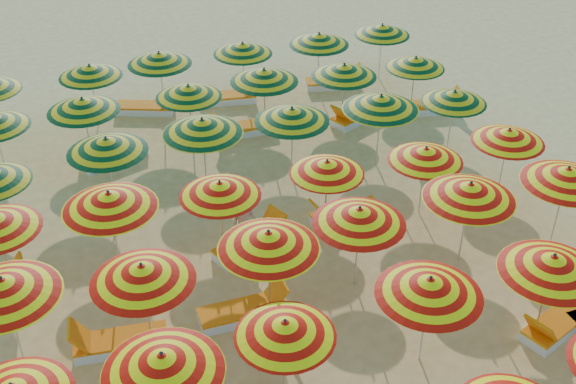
# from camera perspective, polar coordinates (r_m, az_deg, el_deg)

# --- Properties ---
(ground) EXTENTS (120.00, 120.00, 0.00)m
(ground) POSITION_cam_1_polar(r_m,az_deg,el_deg) (15.44, 0.60, -5.92)
(ground) COLOR #F1BF6B
(ground) RESTS_ON ground
(umbrella_13) EXTENTS (1.90, 1.90, 2.00)m
(umbrella_13) POSITION_cam_1_polar(r_m,az_deg,el_deg) (11.20, -9.89, -13.17)
(umbrella_13) COLOR silver
(umbrella_13) RESTS_ON ground
(umbrella_14) EXTENTS (2.10, 2.10, 1.79)m
(umbrella_14) POSITION_cam_1_polar(r_m,az_deg,el_deg) (11.82, -0.23, -10.76)
(umbrella_14) COLOR silver
(umbrella_14) RESTS_ON ground
(umbrella_15) EXTENTS (2.38, 2.38, 1.98)m
(umbrella_15) POSITION_cam_1_polar(r_m,az_deg,el_deg) (12.54, 11.13, -7.34)
(umbrella_15) COLOR silver
(umbrella_15) RESTS_ON ground
(umbrella_16) EXTENTS (2.00, 2.00, 2.01)m
(umbrella_16) POSITION_cam_1_polar(r_m,az_deg,el_deg) (13.55, 20.18, -5.36)
(umbrella_16) COLOR silver
(umbrella_16) RESTS_ON ground
(umbrella_18) EXTENTS (2.53, 2.53, 2.05)m
(umbrella_18) POSITION_cam_1_polar(r_m,az_deg,el_deg) (13.10, -21.59, -7.02)
(umbrella_18) COLOR silver
(umbrella_18) RESTS_ON ground
(umbrella_19) EXTENTS (1.99, 1.99, 1.98)m
(umbrella_19) POSITION_cam_1_polar(r_m,az_deg,el_deg) (12.82, -11.45, -6.31)
(umbrella_19) COLOR silver
(umbrella_19) RESTS_ON ground
(umbrella_20) EXTENTS (2.01, 2.01, 2.04)m
(umbrella_20) POSITION_cam_1_polar(r_m,az_deg,el_deg) (13.22, -1.55, -3.83)
(umbrella_20) COLOR silver
(umbrella_20) RESTS_ON ground
(umbrella_21) EXTENTS (2.20, 2.20, 1.96)m
(umbrella_21) POSITION_cam_1_polar(r_m,az_deg,el_deg) (14.01, 5.66, -1.90)
(umbrella_21) COLOR silver
(umbrella_21) RESTS_ON ground
(umbrella_22) EXTENTS (2.46, 2.46, 2.03)m
(umbrella_22) POSITION_cam_1_polar(r_m,az_deg,el_deg) (15.01, 14.18, 0.07)
(umbrella_22) COLOR silver
(umbrella_22) RESTS_ON ground
(umbrella_23) EXTENTS (2.46, 2.46, 2.01)m
(umbrella_23) POSITION_cam_1_polar(r_m,az_deg,el_deg) (16.17, 21.20, 1.22)
(umbrella_23) COLOR silver
(umbrella_23) RESTS_ON ground
(umbrella_25) EXTENTS (2.35, 2.35, 2.04)m
(umbrella_25) POSITION_cam_1_polar(r_m,az_deg,el_deg) (14.69, -13.94, -0.66)
(umbrella_25) COLOR silver
(umbrella_25) RESTS_ON ground
(umbrella_26) EXTENTS (2.14, 2.14, 1.83)m
(umbrella_26) POSITION_cam_1_polar(r_m,az_deg,el_deg) (15.00, -5.40, 0.24)
(umbrella_26) COLOR silver
(umbrella_26) RESTS_ON ground
(umbrella_27) EXTENTS (2.08, 2.08, 1.77)m
(umbrella_27) POSITION_cam_1_polar(r_m,az_deg,el_deg) (15.78, 3.10, 1.96)
(umbrella_27) COLOR silver
(umbrella_27) RESTS_ON ground
(umbrella_28) EXTENTS (2.12, 2.12, 1.81)m
(umbrella_28) POSITION_cam_1_polar(r_m,az_deg,el_deg) (16.45, 10.83, 2.94)
(umbrella_28) COLOR silver
(umbrella_28) RESTS_ON ground
(umbrella_29) EXTENTS (2.17, 2.17, 1.82)m
(umbrella_29) POSITION_cam_1_polar(r_m,az_deg,el_deg) (17.64, 17.03, 4.27)
(umbrella_29) COLOR silver
(umbrella_29) RESTS_ON ground
(umbrella_31) EXTENTS (2.39, 2.39, 1.95)m
(umbrella_31) POSITION_cam_1_polar(r_m,az_deg,el_deg) (16.76, -14.14, 3.61)
(umbrella_31) COLOR silver
(umbrella_31) RESTS_ON ground
(umbrella_32) EXTENTS (2.12, 2.12, 2.03)m
(umbrella_32) POSITION_cam_1_polar(r_m,az_deg,el_deg) (17.00, -6.78, 5.18)
(umbrella_32) COLOR silver
(umbrella_32) RESTS_ON ground
(umbrella_33) EXTENTS (2.19, 2.19, 1.95)m
(umbrella_33) POSITION_cam_1_polar(r_m,az_deg,el_deg) (17.53, 0.31, 6.11)
(umbrella_33) COLOR silver
(umbrella_33) RESTS_ON ground
(umbrella_34) EXTENTS (2.35, 2.35, 2.04)m
(umbrella_34) POSITION_cam_1_polar(r_m,az_deg,el_deg) (18.09, 7.35, 7.03)
(umbrella_34) COLOR silver
(umbrella_34) RESTS_ON ground
(umbrella_35) EXTENTS (1.83, 1.83, 1.80)m
(umbrella_35) POSITION_cam_1_polar(r_m,az_deg,el_deg) (19.18, 13.00, 7.33)
(umbrella_35) COLOR silver
(umbrella_35) RESTS_ON ground
(umbrella_37) EXTENTS (2.38, 2.38, 1.93)m
(umbrella_37) POSITION_cam_1_polar(r_m,az_deg,el_deg) (18.76, -15.90, 6.63)
(umbrella_37) COLOR silver
(umbrella_37) RESTS_ON ground
(umbrella_38) EXTENTS (2.25, 2.25, 1.84)m
(umbrella_38) POSITION_cam_1_polar(r_m,az_deg,el_deg) (19.09, -7.87, 7.88)
(umbrella_38) COLOR silver
(umbrella_38) RESTS_ON ground
(umbrella_39) EXTENTS (2.15, 2.15, 1.96)m
(umbrella_39) POSITION_cam_1_polar(r_m,az_deg,el_deg) (19.56, -1.90, 9.18)
(umbrella_39) COLOR silver
(umbrella_39) RESTS_ON ground
(umbrella_40) EXTENTS (2.10, 2.10, 1.92)m
(umbrella_40) POSITION_cam_1_polar(r_m,az_deg,el_deg) (20.00, 4.45, 9.56)
(umbrella_40) COLOR silver
(umbrella_40) RESTS_ON ground
(umbrella_41) EXTENTS (2.23, 2.23, 1.79)m
(umbrella_41) POSITION_cam_1_polar(r_m,az_deg,el_deg) (21.02, 10.04, 10.03)
(umbrella_41) COLOR silver
(umbrella_41) RESTS_ON ground
(umbrella_43) EXTENTS (2.28, 2.28, 1.85)m
(umbrella_43) POSITION_cam_1_polar(r_m,az_deg,el_deg) (20.78, -15.38, 9.21)
(umbrella_43) COLOR silver
(umbrella_43) RESTS_ON ground
(umbrella_44) EXTENTS (1.86, 1.86, 1.93)m
(umbrella_44) POSITION_cam_1_polar(r_m,az_deg,el_deg) (20.98, -10.14, 10.35)
(umbrella_44) COLOR silver
(umbrella_44) RESTS_ON ground
(umbrella_45) EXTENTS (2.14, 2.14, 1.85)m
(umbrella_45) POSITION_cam_1_polar(r_m,az_deg,el_deg) (21.55, -3.60, 11.25)
(umbrella_45) COLOR silver
(umbrella_45) RESTS_ON ground
(umbrella_46) EXTENTS (1.98, 1.98, 1.92)m
(umbrella_46) POSITION_cam_1_polar(r_m,az_deg,el_deg) (22.04, 2.46, 11.98)
(umbrella_46) COLOR silver
(umbrella_46) RESTS_ON ground
(umbrella_47) EXTENTS (2.15, 2.15, 1.85)m
(umbrella_47) POSITION_cam_1_polar(r_m,az_deg,el_deg) (23.08, 7.44, 12.59)
(umbrella_47) COLOR silver
(umbrella_47) RESTS_ON ground
(lounger_10) EXTENTS (1.83, 1.16, 0.69)m
(lounger_10) POSITION_cam_1_polar(r_m,az_deg,el_deg) (14.85, 20.52, -9.73)
(lounger_10) COLOR white
(lounger_10) RESTS_ON ground
(lounger_12) EXTENTS (1.78, 0.76, 0.69)m
(lounger_12) POSITION_cam_1_polar(r_m,az_deg,el_deg) (13.96, -13.26, -11.45)
(lounger_12) COLOR white
(lounger_12) RESTS_ON ground
(lounger_13) EXTENTS (1.74, 0.59, 0.69)m
(lounger_13) POSITION_cam_1_polar(r_m,az_deg,el_deg) (14.21, -3.45, -9.37)
(lounger_13) COLOR white
(lounger_13) RESTS_ON ground
(lounger_15) EXTENTS (1.82, 1.22, 0.69)m
(lounger_15) POSITION_cam_1_polar(r_m,az_deg,el_deg) (15.85, -2.91, -4.05)
(lounger_15) COLOR white
(lounger_15) RESTS_ON ground
(lounger_16) EXTENTS (1.79, 0.80, 0.69)m
(lounger_16) POSITION_cam_1_polar(r_m,az_deg,el_deg) (16.73, 4.54, -1.81)
(lounger_16) COLOR white
(lounger_16) RESTS_ON ground
(lounger_17) EXTENTS (1.83, 1.14, 0.69)m
(lounger_17) POSITION_cam_1_polar(r_m,az_deg,el_deg) (19.42, -13.72, 2.74)
(lounger_17) COLOR white
(lounger_17) RESTS_ON ground
(lounger_18) EXTENTS (1.75, 0.63, 0.69)m
(lounger_18) POSITION_cam_1_polar(r_m,az_deg,el_deg) (20.22, -3.54, 5.02)
(lounger_18) COLOR white
(lounger_18) RESTS_ON ground
(lounger_19) EXTENTS (1.82, 1.25, 0.69)m
(lounger_19) POSITION_cam_1_polar(r_m,az_deg,el_deg) (20.96, 5.43, 6.02)
(lounger_19) COLOR white
(lounger_19) RESTS_ON ground
(lounger_20) EXTENTS (1.82, 0.95, 0.69)m
(lounger_20) POSITION_cam_1_polar(r_m,az_deg,el_deg) (21.77, 11.26, 6.61)
(lounger_20) COLOR white
(lounger_20) RESTS_ON ground
(lounger_21) EXTENTS (1.82, 1.17, 0.69)m
(lounger_21) POSITION_cam_1_polar(r_m,az_deg,el_deg) (21.72, -11.13, 6.56)
(lounger_21) COLOR white
(lounger_21) RESTS_ON ground
(lounger_22) EXTENTS (1.80, 0.82, 0.69)m
(lounger_22) POSITION_cam_1_polar(r_m,az_deg,el_deg) (22.00, -4.70, 7.47)
(lounger_22) COLOR white
(lounger_22) RESTS_ON ground
(lounger_23) EXTENTS (1.82, 0.96, 0.69)m
(lounger_23) POSITION_cam_1_polar(r_m,az_deg,el_deg) (22.90, 3.73, 8.61)
(lounger_23) COLOR white
(lounger_23) RESTS_ON ground
(beachgoer_a) EXTENTS (0.60, 0.46, 1.47)m
(beachgoer_a) POSITION_cam_1_polar(r_m,az_deg,el_deg) (15.32, -3.48, -2.84)
(beachgoer_a) COLOR tan
(beachgoer_a) RESTS_ON ground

